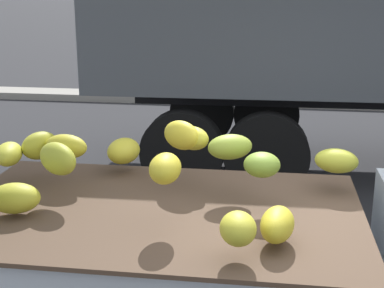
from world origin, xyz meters
name	(u,v)px	position (x,y,z in m)	size (l,w,h in m)	color
curb_strip	(298,101)	(0.00, 8.96, 0.08)	(80.00, 0.80, 0.16)	gray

